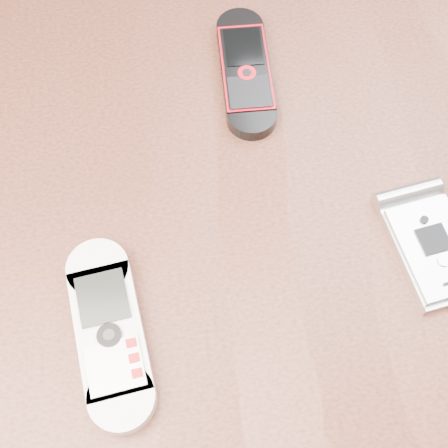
# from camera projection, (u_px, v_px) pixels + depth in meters

# --- Properties ---
(ground) EXTENTS (4.00, 4.00, 0.00)m
(ground) POSITION_uv_depth(u_px,v_px,m) (221.00, 406.00, 1.15)
(ground) COLOR #472B19
(ground) RESTS_ON ground
(table) EXTENTS (1.20, 0.80, 0.75)m
(table) POSITION_uv_depth(u_px,v_px,m) (219.00, 280.00, 0.57)
(table) COLOR black
(table) RESTS_ON ground
(nokia_white) EXTENTS (0.06, 0.14, 0.02)m
(nokia_white) POSITION_uv_depth(u_px,v_px,m) (110.00, 331.00, 0.43)
(nokia_white) COLOR white
(nokia_white) RESTS_ON table
(nokia_black_red) EXTENTS (0.04, 0.14, 0.01)m
(nokia_black_red) POSITION_uv_depth(u_px,v_px,m) (246.00, 71.00, 0.53)
(nokia_black_red) COLOR black
(nokia_black_red) RESTS_ON table
(motorola_razr) EXTENTS (0.07, 0.11, 0.02)m
(motorola_razr) POSITION_uv_depth(u_px,v_px,m) (433.00, 246.00, 0.46)
(motorola_razr) COLOR silver
(motorola_razr) RESTS_ON table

